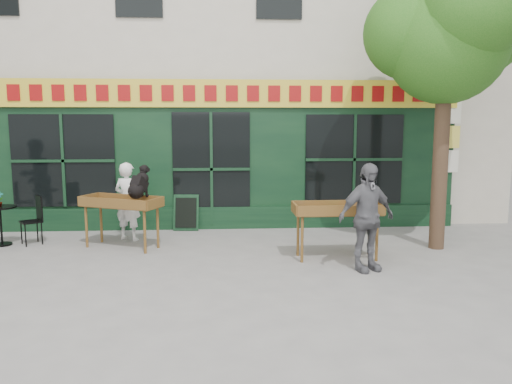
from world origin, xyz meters
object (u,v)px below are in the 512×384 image
(dog, at_px, (139,181))
(bistro_table, at_px, (0,218))
(book_cart_center, at_px, (121,205))
(woman, at_px, (128,201))
(book_cart_right, at_px, (337,212))
(man_right, at_px, (366,217))

(dog, bearing_deg, bistro_table, -163.63)
(book_cart_center, xyz_separation_m, woman, (-0.00, 0.65, -0.03))
(dog, height_order, woman, dog)
(book_cart_center, relative_size, book_cart_right, 1.08)
(dog, relative_size, man_right, 0.34)
(dog, distance_m, book_cart_right, 3.72)
(man_right, height_order, bistro_table, man_right)
(book_cart_center, relative_size, bistro_table, 2.13)
(bistro_table, bearing_deg, book_cart_center, -7.90)
(woman, bearing_deg, bistro_table, 31.95)
(book_cart_center, distance_m, bistro_table, 2.42)
(man_right, relative_size, bistro_table, 2.29)
(dog, bearing_deg, book_cart_center, -163.83)
(book_cart_right, relative_size, man_right, 0.87)
(book_cart_right, height_order, bistro_table, book_cart_right)
(book_cart_center, relative_size, woman, 1.03)
(dog, relative_size, bistro_table, 0.79)
(man_right, xyz_separation_m, bistro_table, (-6.59, 2.09, -0.33))
(woman, bearing_deg, man_right, 174.54)
(dog, distance_m, woman, 0.93)
(book_cart_right, bearing_deg, man_right, -68.85)
(bistro_table, bearing_deg, man_right, -17.58)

